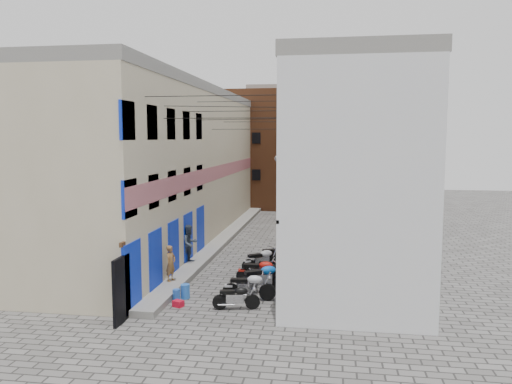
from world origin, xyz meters
The scene contains 21 objects.
ground centered at (0.00, 0.00, 0.00)m, with size 90.00×90.00×0.00m, color #54524F.
plinth centered at (-2.05, 13.00, 0.12)m, with size 0.90×26.00×0.25m, color gray.
building_left centered at (-4.98, 12.95, 4.50)m, with size 5.10×27.00×9.00m.
building_right centered at (5.00, 13.00, 4.51)m, with size 5.94×26.00×9.00m.
building_far_brick_left centered at (-2.00, 28.00, 5.00)m, with size 6.00×6.00×10.00m, color brown.
building_far_brick_right centered at (3.00, 30.00, 4.00)m, with size 5.00×6.00×8.00m, color brown.
building_far_concrete centered at (0.00, 34.00, 5.50)m, with size 8.00×5.00×11.00m, color gray.
far_shopfront centered at (0.00, 25.20, 1.20)m, with size 2.00×0.30×2.40m, color black.
overhead_wires centered at (0.00, 7.64, 7.12)m, with size 5.80×13.02×1.32m.
motorcycle_a centered at (0.93, 1.40, 0.49)m, with size 0.53×1.69×0.98m, color black, non-canonical shape.
motorcycle_b centered at (1.22, 2.45, 0.58)m, with size 0.64×2.01×1.17m, color #B9BABF, non-canonical shape.
motorcycle_c centered at (1.59, 3.54, 0.63)m, with size 0.68×2.16×1.25m, color blue, non-canonical shape.
motorcycle_d centered at (1.35, 4.52, 0.59)m, with size 0.65×2.05×1.19m, color #AF140C, non-canonical shape.
motorcycle_e centered at (1.80, 5.33, 0.54)m, with size 0.58×1.85×1.07m, color black, non-canonical shape.
motorcycle_f centered at (1.12, 6.58, 0.58)m, with size 0.63×2.00×1.16m, color #B9B9BF, non-canonical shape.
motorcycle_g centered at (1.72, 7.44, 0.59)m, with size 0.65×2.05×1.18m, color black, non-canonical shape.
person_a centered at (-2.20, 3.63, 0.98)m, with size 0.53×0.35×1.45m, color brown.
person_b centered at (-2.32, 6.69, 1.14)m, with size 0.86×0.67×1.77m, color #313B49.
water_jug_near centered at (-1.43, 1.95, 0.22)m, with size 0.28×0.28×0.44m, color blue.
water_jug_far centered at (-1.20, 2.31, 0.27)m, with size 0.34×0.34×0.54m, color blue.
red_crate centered at (-1.18, 1.35, 0.11)m, with size 0.36×0.27×0.23m, color red.
Camera 1 is at (4.24, -15.34, 6.03)m, focal length 35.00 mm.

